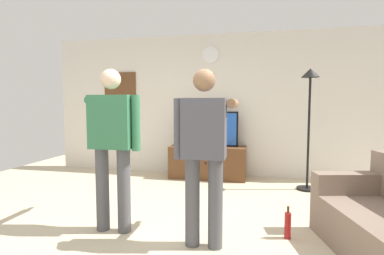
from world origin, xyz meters
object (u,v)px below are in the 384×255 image
tv_stand (208,162)px  beverage_bottle (288,225)px  wall_clock (211,55)px  person_standing_nearer_couch (204,148)px  person_standing_nearer_lamp (113,139)px  floor_lamp (310,104)px  framed_picture (120,86)px  television (208,129)px

tv_stand → beverage_bottle: 2.58m
tv_stand → beverage_bottle: (1.19, -2.28, -0.16)m
wall_clock → beverage_bottle: 3.57m
person_standing_nearer_couch → beverage_bottle: 1.20m
wall_clock → person_standing_nearer_lamp: bearing=-103.0°
beverage_bottle → wall_clock: bearing=114.8°
floor_lamp → person_standing_nearer_lamp: (-2.32, -2.05, -0.38)m
framed_picture → person_standing_nearer_couch: bearing=-52.3°
floor_lamp → beverage_bottle: 2.29m
television → person_standing_nearer_lamp: person_standing_nearer_lamp is taller
beverage_bottle → floor_lamp: bearing=75.3°
beverage_bottle → framed_picture: bearing=139.9°
tv_stand → person_standing_nearer_couch: bearing=-81.8°
person_standing_nearer_lamp → wall_clock: bearing=77.0°
floor_lamp → person_standing_nearer_lamp: size_ratio=1.11×
tv_stand → television: 0.62m
framed_picture → person_standing_nearer_lamp: (1.23, -2.76, -0.75)m
framed_picture → beverage_bottle: bearing=-40.1°
wall_clock → beverage_bottle: (1.19, -2.57, -2.17)m
tv_stand → beverage_bottle: size_ratio=4.16×
floor_lamp → beverage_bottle: floor_lamp is taller
framed_picture → beverage_bottle: 4.31m
floor_lamp → person_standing_nearer_lamp: 3.12m
tv_stand → television: television is taller
television → person_standing_nearer_couch: (0.38, -2.66, 0.04)m
wall_clock → beverage_bottle: bearing=-65.2°
framed_picture → person_standing_nearer_lamp: bearing=-66.0°
tv_stand → framed_picture: (-1.87, 0.30, 1.45)m
television → person_standing_nearer_lamp: bearing=-104.2°
tv_stand → beverage_bottle: bearing=-62.5°
framed_picture → person_standing_nearer_lamp: 3.12m
television → person_standing_nearer_lamp: (-0.64, -2.52, 0.08)m
framed_picture → wall_clock: bearing=-0.2°
person_standing_nearer_lamp → beverage_bottle: (1.83, 0.19, -0.86)m
person_standing_nearer_couch → floor_lamp: bearing=59.4°
person_standing_nearer_couch → beverage_bottle: person_standing_nearer_couch is taller
person_standing_nearer_lamp → beverage_bottle: size_ratio=5.17×
television → beverage_bottle: 2.73m
beverage_bottle → person_standing_nearer_couch: bearing=-157.8°
person_standing_nearer_lamp → floor_lamp: bearing=41.6°
television → wall_clock: wall_clock is taller
beverage_bottle → television: bearing=117.0°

